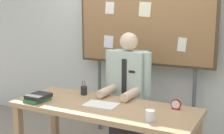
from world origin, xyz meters
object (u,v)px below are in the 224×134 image
object	(u,v)px
book_stack	(38,97)
pen_holder	(84,90)
bulletin_board	(143,27)
open_notebook	(101,105)
coffee_mug	(150,116)
desk	(104,114)
desk_clock	(176,105)
person	(128,99)

from	to	relation	value
book_stack	pen_holder	size ratio (longest dim) A/B	1.59
bulletin_board	open_notebook	distance (m)	1.23
coffee_mug	pen_holder	distance (m)	1.02
desk	open_notebook	xyz separation A→B (m)	(-0.02, -0.02, 0.09)
desk_clock	open_notebook	bearing A→B (deg)	-161.44
bulletin_board	pen_holder	distance (m)	1.08
bulletin_board	desk_clock	bearing A→B (deg)	-50.03
person	pen_holder	xyz separation A→B (m)	(-0.38, -0.33, 0.13)
person	book_stack	distance (m)	1.00
bulletin_board	desk_clock	distance (m)	1.22
person	desk_clock	xyz separation A→B (m)	(0.65, -0.35, 0.12)
open_notebook	desk_clock	distance (m)	0.71
desk	coffee_mug	size ratio (longest dim) A/B	18.82
book_stack	pen_holder	xyz separation A→B (m)	(0.28, 0.41, 0.01)
person	open_notebook	bearing A→B (deg)	-92.01
desk	bulletin_board	world-z (taller)	bulletin_board
desk	person	distance (m)	0.56
desk	book_stack	xyz separation A→B (m)	(-0.66, -0.19, 0.12)
pen_holder	book_stack	bearing A→B (deg)	-124.64
bulletin_board	coffee_mug	xyz separation A→B (m)	(0.55, -1.19, -0.67)
book_stack	open_notebook	world-z (taller)	book_stack
open_notebook	pen_holder	world-z (taller)	pen_holder
person	open_notebook	size ratio (longest dim) A/B	4.37
desk	pen_holder	bearing A→B (deg)	149.29
desk	pen_holder	distance (m)	0.46
open_notebook	coffee_mug	bearing A→B (deg)	-17.44
open_notebook	desk_clock	size ratio (longest dim) A/B	3.35
open_notebook	coffee_mug	xyz separation A→B (m)	(0.57, -0.18, 0.04)
bulletin_board	pen_holder	size ratio (longest dim) A/B	12.21
person	coffee_mug	size ratio (longest dim) A/B	14.49
person	desk_clock	world-z (taller)	person
open_notebook	coffee_mug	world-z (taller)	coffee_mug
desk_clock	coffee_mug	world-z (taller)	same
bulletin_board	coffee_mug	distance (m)	1.47
desk_clock	pen_holder	size ratio (longest dim) A/B	0.60
desk_clock	coffee_mug	bearing A→B (deg)	-103.80
open_notebook	coffee_mug	distance (m)	0.60
pen_holder	coffee_mug	bearing A→B (deg)	-24.49
desk	pen_holder	size ratio (longest dim) A/B	11.37
person	book_stack	bearing A→B (deg)	-131.55
person	pen_holder	size ratio (longest dim) A/B	8.75
person	bulletin_board	distance (m)	0.90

